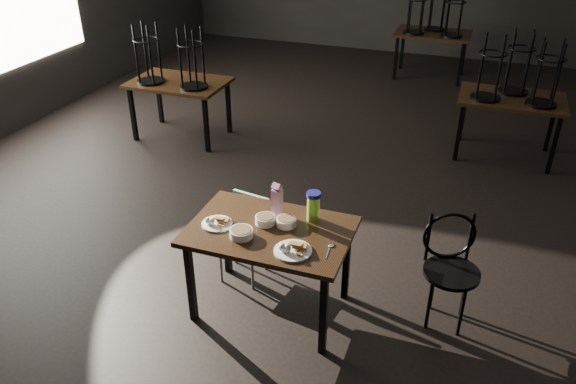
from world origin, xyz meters
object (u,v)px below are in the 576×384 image
at_px(main_table, 270,238).
at_px(school_chair, 246,229).
at_px(bentwood_chair, 450,261).
at_px(water_bottle, 313,206).
at_px(juice_carton, 277,200).

height_order(main_table, school_chair, main_table).
distance_m(main_table, school_chair, 0.56).
relative_size(bentwood_chair, school_chair, 1.20).
xyz_separation_m(water_bottle, bentwood_chair, (1.03, 0.14, -0.35)).
height_order(bentwood_chair, school_chair, bentwood_chair).
height_order(main_table, bentwood_chair, bentwood_chair).
bearing_deg(main_table, school_chair, 134.83).
bearing_deg(juice_carton, school_chair, 156.44).
xyz_separation_m(water_bottle, school_chair, (-0.62, 0.13, -0.43)).
xyz_separation_m(main_table, water_bottle, (0.26, 0.23, 0.20)).
bearing_deg(juice_carton, bentwood_chair, 6.66).
relative_size(water_bottle, bentwood_chair, 0.27).
height_order(juice_carton, school_chair, juice_carton).
distance_m(main_table, water_bottle, 0.40).
bearing_deg(juice_carton, water_bottle, 2.64).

